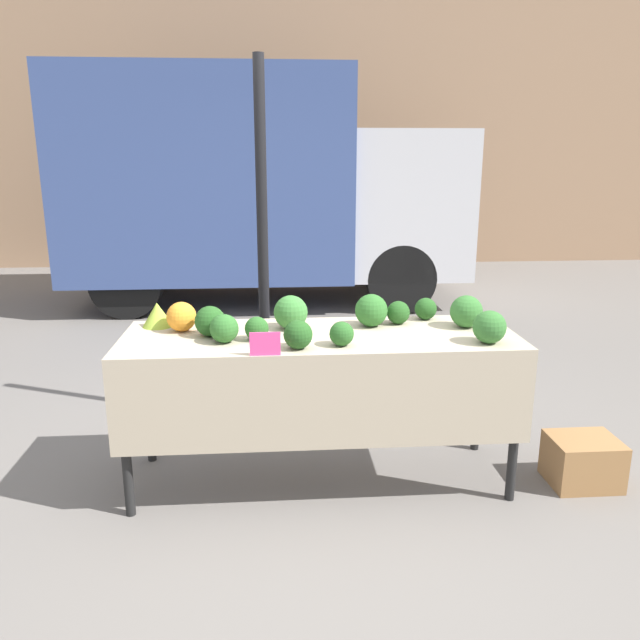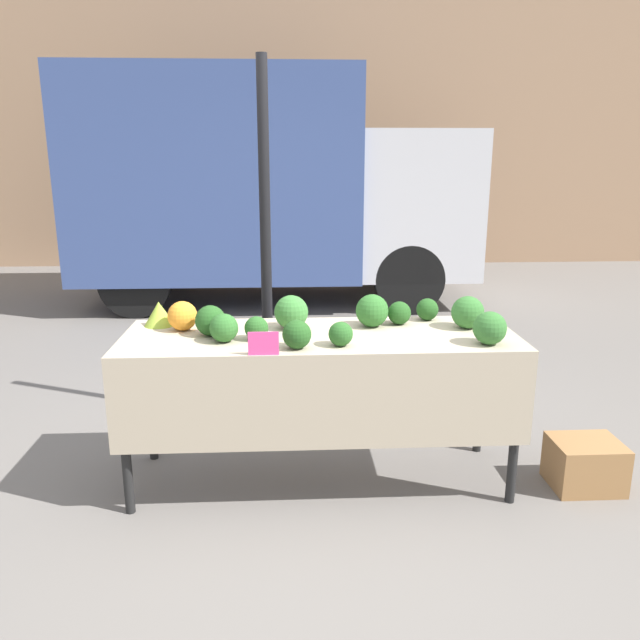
# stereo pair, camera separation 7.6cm
# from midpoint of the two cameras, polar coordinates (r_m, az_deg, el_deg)

# --- Properties ---
(ground_plane) EXTENTS (40.00, 40.00, 0.00)m
(ground_plane) POSITION_cam_midpoint_polar(r_m,az_deg,el_deg) (3.69, 0.61, -14.26)
(ground_plane) COLOR slate
(building_facade) EXTENTS (16.00, 0.60, 6.96)m
(building_facade) POSITION_cam_midpoint_polar(r_m,az_deg,el_deg) (10.92, -2.02, 23.72)
(building_facade) COLOR #9E7A5B
(building_facade) RESTS_ON ground_plane
(tent_pole) EXTENTS (0.07, 0.07, 2.38)m
(tent_pole) POSITION_cam_midpoint_polar(r_m,az_deg,el_deg) (4.05, -4.44, 6.26)
(tent_pole) COLOR black
(tent_pole) RESTS_ON ground_plane
(parked_truck) EXTENTS (4.72, 2.01, 2.74)m
(parked_truck) POSITION_cam_midpoint_polar(r_m,az_deg,el_deg) (7.86, -5.01, 12.28)
(parked_truck) COLOR #384C84
(parked_truck) RESTS_ON ground_plane
(market_table) EXTENTS (2.12, 0.72, 0.86)m
(market_table) POSITION_cam_midpoint_polar(r_m,az_deg,el_deg) (3.33, 0.71, -3.53)
(market_table) COLOR tan
(market_table) RESTS_ON ground_plane
(orange_cauliflower) EXTENTS (0.16, 0.16, 0.16)m
(orange_cauliflower) POSITION_cam_midpoint_polar(r_m,az_deg,el_deg) (3.49, -11.86, 0.37)
(orange_cauliflower) COLOR orange
(orange_cauliflower) RESTS_ON market_table
(romanesco_head) EXTENTS (0.17, 0.17, 0.14)m
(romanesco_head) POSITION_cam_midpoint_polar(r_m,az_deg,el_deg) (3.62, -13.92, 0.57)
(romanesco_head) COLOR #93B238
(romanesco_head) RESTS_ON market_table
(broccoli_head_0) EXTENTS (0.12, 0.12, 0.12)m
(broccoli_head_0) POSITION_cam_midpoint_polar(r_m,az_deg,el_deg) (3.14, 2.60, -1.29)
(broccoli_head_0) COLOR #285B23
(broccoli_head_0) RESTS_ON market_table
(broccoli_head_1) EXTENTS (0.16, 0.16, 0.16)m
(broccoli_head_1) POSITION_cam_midpoint_polar(r_m,az_deg,el_deg) (3.36, -9.36, -0.06)
(broccoli_head_1) COLOR #23511E
(broccoli_head_1) RESTS_ON market_table
(broccoli_head_2) EXTENTS (0.18, 0.18, 0.18)m
(broccoli_head_2) POSITION_cam_midpoint_polar(r_m,az_deg,el_deg) (3.50, 5.40, 0.85)
(broccoli_head_2) COLOR #2D6628
(broccoli_head_2) RESTS_ON market_table
(broccoli_head_3) EXTENTS (0.17, 0.17, 0.17)m
(broccoli_head_3) POSITION_cam_midpoint_polar(r_m,az_deg,el_deg) (3.28, 15.90, -0.72)
(broccoli_head_3) COLOR #336B2D
(broccoli_head_3) RESTS_ON market_table
(broccoli_head_4) EXTENTS (0.12, 0.12, 0.12)m
(broccoli_head_4) POSITION_cam_midpoint_polar(r_m,az_deg,el_deg) (3.25, -5.17, -0.75)
(broccoli_head_4) COLOR #285B23
(broccoli_head_4) RESTS_ON market_table
(broccoli_head_5) EXTENTS (0.18, 0.18, 0.18)m
(broccoli_head_5) POSITION_cam_midpoint_polar(r_m,az_deg,el_deg) (3.56, 13.94, 0.68)
(broccoli_head_5) COLOR #336B2D
(broccoli_head_5) RESTS_ON market_table
(broccoli_head_6) EXTENTS (0.15, 0.15, 0.15)m
(broccoli_head_6) POSITION_cam_midpoint_polar(r_m,az_deg,el_deg) (3.23, -8.12, -0.73)
(broccoli_head_6) COLOR #2D6628
(broccoli_head_6) RESTS_ON market_table
(broccoli_head_7) EXTENTS (0.13, 0.13, 0.13)m
(broccoli_head_7) POSITION_cam_midpoint_polar(r_m,az_deg,el_deg) (3.57, 7.87, 0.64)
(broccoli_head_7) COLOR #23511E
(broccoli_head_7) RESTS_ON market_table
(broccoli_head_8) EXTENTS (0.19, 0.19, 0.19)m
(broccoli_head_8) POSITION_cam_midpoint_polar(r_m,az_deg,el_deg) (3.45, -2.02, 0.73)
(broccoli_head_8) COLOR #387533
(broccoli_head_8) RESTS_ON market_table
(broccoli_head_9) EXTENTS (0.13, 0.13, 0.13)m
(broccoli_head_9) POSITION_cam_midpoint_polar(r_m,az_deg,el_deg) (3.69, 10.37, 0.96)
(broccoli_head_9) COLOR #23511E
(broccoli_head_9) RESTS_ON market_table
(broccoli_head_10) EXTENTS (0.15, 0.15, 0.15)m
(broccoli_head_10) POSITION_cam_midpoint_polar(r_m,az_deg,el_deg) (3.09, -1.43, -1.33)
(broccoli_head_10) COLOR #23511E
(broccoli_head_10) RESTS_ON market_table
(price_sign) EXTENTS (0.15, 0.01, 0.12)m
(price_sign) POSITION_cam_midpoint_polar(r_m,az_deg,el_deg) (3.00, -4.48, -2.16)
(price_sign) COLOR #EF4793
(price_sign) RESTS_ON market_table
(produce_crate) EXTENTS (0.37, 0.31, 0.27)m
(produce_crate) POSITION_cam_midpoint_polar(r_m,az_deg,el_deg) (3.85, 23.59, -11.98)
(produce_crate) COLOR #9E7042
(produce_crate) RESTS_ON ground_plane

